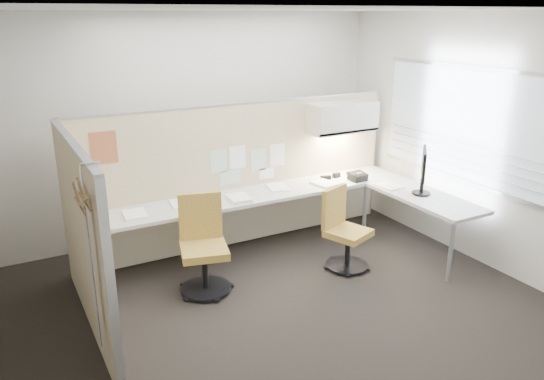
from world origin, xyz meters
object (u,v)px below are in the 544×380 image
monitor (423,169)px  phone (357,177)px  desk (286,203)px  chair_left (203,247)px  chair_right (343,232)px

monitor → phone: (-0.33, 0.80, -0.26)m
desk → monitor: bearing=-30.9°
chair_left → monitor: 2.71m
desk → phone: bearing=-0.9°
chair_left → chair_right: (1.58, -0.28, -0.04)m
desk → chair_right: (0.33, -0.72, -0.18)m
chair_left → phone: 2.35m
monitor → phone: size_ratio=2.51×
chair_left → desk: bearing=34.1°
chair_left → chair_right: size_ratio=1.10×
chair_left → monitor: bearing=6.4°
chair_right → phone: bearing=24.0°
chair_right → phone: chair_right is taller
desk → phone: phone is taller
desk → phone: size_ratio=18.49×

